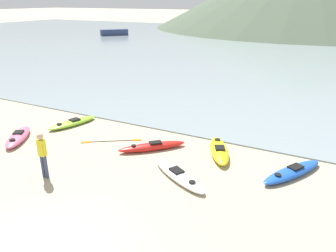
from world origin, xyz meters
name	(u,v)px	position (x,y,z in m)	size (l,w,h in m)	color
bay_water	(292,47)	(0.00, 44.55, 0.03)	(160.00, 70.00, 0.06)	gray
kayak_on_sand_0	(179,175)	(1.37, 5.68, 0.13)	(2.92, 2.08, 0.29)	white
kayak_on_sand_1	(152,146)	(-0.74, 7.37, 0.16)	(2.56, 2.53, 0.36)	red
kayak_on_sand_2	(18,137)	(-6.88, 5.40, 0.17)	(2.06, 2.61, 0.38)	#E5668C
kayak_on_sand_3	(292,172)	(5.07, 7.85, 0.15)	(2.11, 3.06, 0.33)	blue
kayak_on_sand_4	(219,150)	(2.02, 8.29, 0.18)	(1.85, 2.79, 0.40)	yellow
kayak_on_sand_5	(73,123)	(-5.99, 8.07, 0.13)	(1.47, 2.84, 0.31)	#8CCC2D
person_near_foreground	(42,153)	(-3.07, 3.47, 1.01)	(0.36, 0.24, 1.77)	#384260
moored_boat_1	(114,32)	(-31.10, 46.27, 0.59)	(4.30, 4.55, 1.05)	navy
loose_paddle	(111,141)	(-2.89, 7.28, 0.01)	(2.42, 1.69, 0.03)	black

